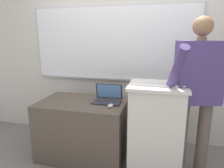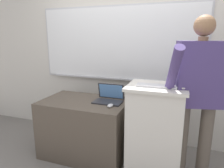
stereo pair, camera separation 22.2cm
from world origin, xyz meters
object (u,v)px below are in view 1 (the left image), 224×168
Objects in this scene: person_presenter at (197,89)px; computer_mouse_by_laptop at (110,106)px; computer_mouse_by_keyboard at (184,86)px; lectern_podium at (156,129)px; laptop at (108,97)px; wireless_keyboard at (158,85)px; side_desk at (83,129)px.

person_presenter is 17.00× the size of computer_mouse_by_laptop.
lectern_podium is at bearing 164.67° from computer_mouse_by_keyboard.
laptop is 0.68m from wireless_keyboard.
lectern_podium is 0.68m from laptop.
computer_mouse_by_keyboard is (0.25, -0.07, 0.52)m from lectern_podium.
computer_mouse_by_keyboard is (0.76, -0.06, 0.29)m from computer_mouse_by_laptop.
side_desk is 1.12m from wireless_keyboard.
laptop is 0.91m from computer_mouse_by_keyboard.
person_presenter reaches higher than wireless_keyboard.
lectern_podium is 0.61m from person_presenter.
person_presenter is at bearing 4.59° from lectern_podium.
wireless_keyboard reaches higher than side_desk.
lectern_podium is 0.52m from wireless_keyboard.
laptop is 3.42× the size of computer_mouse_by_keyboard.
laptop is (-0.59, 0.18, 0.27)m from lectern_podium.
lectern_podium is 0.91m from side_desk.
computer_mouse_by_laptop is at bearing 168.70° from person_presenter.
lectern_podium is at bearing 170.61° from person_presenter.
lectern_podium is 10.19× the size of computer_mouse_by_keyboard.
wireless_keyboard is (0.89, -0.17, 0.66)m from side_desk.
side_desk is 1.33m from computer_mouse_by_keyboard.
side_desk is 0.63× the size of person_presenter.
side_desk is (-0.89, 0.10, -0.15)m from lectern_podium.
laptop is 3.42× the size of computer_mouse_by_laptop.
lectern_podium reaches higher than laptop.
computer_mouse_by_laptop is (-0.90, -0.04, -0.24)m from person_presenter.
computer_mouse_by_keyboard is (1.14, -0.17, 0.67)m from side_desk.
computer_mouse_by_keyboard reaches higher than computer_mouse_by_laptop.
wireless_keyboard is at bearing -22.22° from laptop.
wireless_keyboard is at bearing -5.83° from computer_mouse_by_laptop.
person_presenter is 1.01m from laptop.
computer_mouse_by_keyboard reaches higher than wireless_keyboard.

